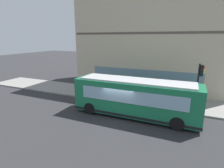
% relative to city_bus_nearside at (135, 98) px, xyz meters
% --- Properties ---
extents(ground, '(120.00, 120.00, 0.00)m').
position_rel_city_bus_nearside_xyz_m(ground, '(-0.58, 1.00, -1.55)').
color(ground, '#2D2D30').
extents(sidewalk_curb, '(4.47, 40.00, 0.15)m').
position_rel_city_bus_nearside_xyz_m(sidewalk_curb, '(4.25, 1.00, -1.48)').
color(sidewalk_curb, gray).
rests_on(sidewalk_curb, ground).
extents(building_corner, '(8.37, 17.99, 12.36)m').
position_rel_city_bus_nearside_xyz_m(building_corner, '(10.65, 1.00, 4.62)').
color(building_corner, beige).
rests_on(building_corner, ground).
extents(city_bus_nearside, '(2.60, 10.04, 3.07)m').
position_rel_city_bus_nearside_xyz_m(city_bus_nearside, '(0.00, 0.00, 0.00)').
color(city_bus_nearside, '#197247').
rests_on(city_bus_nearside, ground).
extents(traffic_light_near_corner, '(0.32, 0.49, 4.14)m').
position_rel_city_bus_nearside_xyz_m(traffic_light_near_corner, '(2.49, -4.67, 1.48)').
color(traffic_light_near_corner, black).
rests_on(traffic_light_near_corner, sidewalk_curb).
extents(fire_hydrant, '(0.35, 0.35, 0.74)m').
position_rel_city_bus_nearside_xyz_m(fire_hydrant, '(3.92, -1.55, -1.04)').
color(fire_hydrant, red).
rests_on(fire_hydrant, sidewalk_curb).
extents(pedestrian_walking_along_curb, '(0.32, 0.32, 1.73)m').
position_rel_city_bus_nearside_xyz_m(pedestrian_walking_along_curb, '(5.74, -1.65, -0.40)').
color(pedestrian_walking_along_curb, '#99994C').
rests_on(pedestrian_walking_along_curb, sidewalk_curb).
extents(pedestrian_by_light_pole, '(0.32, 0.32, 1.69)m').
position_rel_city_bus_nearside_xyz_m(pedestrian_by_light_pole, '(3.99, 5.54, -0.43)').
color(pedestrian_by_light_pole, silver).
rests_on(pedestrian_by_light_pole, sidewalk_curb).
extents(pedestrian_near_hydrant, '(0.32, 0.32, 1.57)m').
position_rel_city_bus_nearside_xyz_m(pedestrian_near_hydrant, '(5.06, 3.14, -0.51)').
color(pedestrian_near_hydrant, gold).
rests_on(pedestrian_near_hydrant, sidewalk_curb).
extents(pedestrian_near_building_entrance, '(0.32, 0.32, 1.64)m').
position_rel_city_bus_nearside_xyz_m(pedestrian_near_building_entrance, '(5.07, 6.00, -0.46)').
color(pedestrian_near_building_entrance, '#99994C').
rests_on(pedestrian_near_building_entrance, sidewalk_curb).
extents(newspaper_vending_box, '(0.44, 0.43, 0.90)m').
position_rel_city_bus_nearside_xyz_m(newspaper_vending_box, '(5.70, 0.83, -0.95)').
color(newspaper_vending_box, '#BF3F19').
rests_on(newspaper_vending_box, sidewalk_curb).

